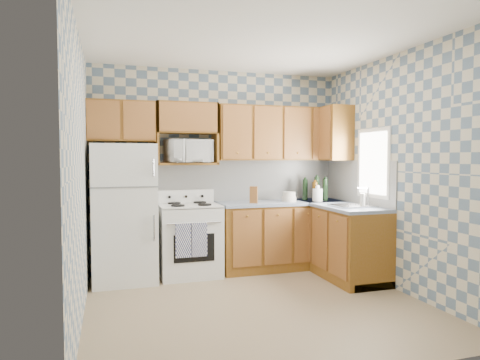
% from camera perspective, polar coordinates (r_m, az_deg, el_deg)
% --- Properties ---
extents(floor, '(3.40, 3.40, 0.00)m').
position_cam_1_polar(floor, '(4.62, 2.23, -16.17)').
color(floor, '#8F7A57').
rests_on(floor, ground).
extents(back_wall, '(3.40, 0.02, 2.70)m').
position_cam_1_polar(back_wall, '(5.90, -2.89, 1.38)').
color(back_wall, slate).
rests_on(back_wall, ground).
extents(right_wall, '(0.02, 3.20, 2.70)m').
position_cam_1_polar(right_wall, '(5.19, 20.29, 0.97)').
color(right_wall, slate).
rests_on(right_wall, ground).
extents(backsplash_back, '(2.60, 0.02, 0.56)m').
position_cam_1_polar(backsplash_back, '(6.01, 0.84, -0.02)').
color(backsplash_back, silver).
rests_on(backsplash_back, back_wall).
extents(backsplash_right, '(0.02, 1.60, 0.56)m').
position_cam_1_polar(backsplash_right, '(5.84, 15.42, -0.22)').
color(backsplash_right, silver).
rests_on(backsplash_right, right_wall).
extents(refrigerator, '(0.75, 0.70, 1.68)m').
position_cam_1_polar(refrigerator, '(5.41, -15.18, -4.29)').
color(refrigerator, white).
rests_on(refrigerator, floor).
extents(stove_body, '(0.76, 0.65, 0.90)m').
position_cam_1_polar(stove_body, '(5.58, -6.76, -8.04)').
color(stove_body, white).
rests_on(stove_body, floor).
extents(cooktop, '(0.76, 0.65, 0.02)m').
position_cam_1_polar(cooktop, '(5.52, -6.79, -3.39)').
color(cooktop, silver).
rests_on(cooktop, stove_body).
extents(backguard, '(0.76, 0.08, 0.17)m').
position_cam_1_polar(backguard, '(5.78, -7.29, -2.16)').
color(backguard, white).
rests_on(backguard, cooktop).
extents(dish_towel_left, '(0.20, 0.02, 0.41)m').
position_cam_1_polar(dish_towel_left, '(5.21, -7.52, -8.01)').
color(dish_towel_left, navy).
rests_on(dish_towel_left, stove_body).
extents(dish_towel_right, '(0.20, 0.02, 0.41)m').
position_cam_1_polar(dish_towel_right, '(5.25, -5.47, -7.92)').
color(dish_towel_right, navy).
rests_on(dish_towel_right, stove_body).
extents(base_cabinets_back, '(1.75, 0.60, 0.88)m').
position_cam_1_polar(base_cabinets_back, '(5.97, 5.61, -7.40)').
color(base_cabinets_back, brown).
rests_on(base_cabinets_back, floor).
extents(base_cabinets_right, '(0.60, 1.60, 0.88)m').
position_cam_1_polar(base_cabinets_right, '(5.78, 12.87, -7.81)').
color(base_cabinets_right, brown).
rests_on(base_cabinets_right, floor).
extents(countertop_back, '(1.77, 0.63, 0.04)m').
position_cam_1_polar(countertop_back, '(5.90, 5.65, -3.01)').
color(countertop_back, slate).
rests_on(countertop_back, base_cabinets_back).
extents(countertop_right, '(0.63, 1.60, 0.04)m').
position_cam_1_polar(countertop_right, '(5.71, 12.88, -3.27)').
color(countertop_right, slate).
rests_on(countertop_right, base_cabinets_right).
extents(upper_cabinets_back, '(1.75, 0.33, 0.74)m').
position_cam_1_polar(upper_cabinets_back, '(6.01, 5.18, 6.17)').
color(upper_cabinets_back, brown).
rests_on(upper_cabinets_back, back_wall).
extents(upper_cabinets_fridge, '(0.82, 0.33, 0.50)m').
position_cam_1_polar(upper_cabinets_fridge, '(5.57, -15.56, 7.55)').
color(upper_cabinets_fridge, brown).
rests_on(upper_cabinets_fridge, back_wall).
extents(upper_cabinets_right, '(0.33, 0.70, 0.74)m').
position_cam_1_polar(upper_cabinets_right, '(6.15, 12.01, 6.04)').
color(upper_cabinets_right, brown).
rests_on(upper_cabinets_right, right_wall).
extents(microwave_shelf, '(0.80, 0.33, 0.03)m').
position_cam_1_polar(microwave_shelf, '(5.64, -7.12, 2.14)').
color(microwave_shelf, brown).
rests_on(microwave_shelf, back_wall).
extents(microwave, '(0.62, 0.50, 0.30)m').
position_cam_1_polar(microwave, '(5.59, -6.91, 3.84)').
color(microwave, white).
rests_on(microwave, microwave_shelf).
extents(sink, '(0.48, 0.40, 0.03)m').
position_cam_1_polar(sink, '(5.41, 14.78, -3.38)').
color(sink, '#B7B7BC').
rests_on(sink, countertop_right).
extents(window, '(0.02, 0.66, 0.86)m').
position_cam_1_polar(window, '(5.54, 17.36, 2.17)').
color(window, white).
rests_on(window, right_wall).
extents(bottle_0, '(0.07, 0.07, 0.33)m').
position_cam_1_polar(bottle_0, '(6.07, 10.20, -1.14)').
color(bottle_0, black).
rests_on(bottle_0, countertop_back).
extents(bottle_1, '(0.07, 0.07, 0.31)m').
position_cam_1_polar(bottle_1, '(6.07, 11.30, -1.26)').
color(bottle_1, black).
rests_on(bottle_1, countertop_back).
extents(bottle_2, '(0.07, 0.07, 0.28)m').
position_cam_1_polar(bottle_2, '(6.18, 11.26, -1.28)').
color(bottle_2, '#51310A').
rests_on(bottle_2, countertop_back).
extents(bottle_3, '(0.07, 0.07, 0.26)m').
position_cam_1_polar(bottle_3, '(5.97, 9.95, -1.52)').
color(bottle_3, '#51310A').
rests_on(bottle_3, countertop_back).
extents(bottle_4, '(0.07, 0.07, 0.29)m').
position_cam_1_polar(bottle_4, '(6.06, 8.68, -1.29)').
color(bottle_4, black).
rests_on(bottle_4, countertop_back).
extents(knife_block, '(0.13, 0.13, 0.22)m').
position_cam_1_polar(knife_block, '(5.61, 1.84, -1.98)').
color(knife_block, brown).
rests_on(knife_block, countertop_back).
extents(electric_kettle, '(0.14, 0.14, 0.17)m').
position_cam_1_polar(electric_kettle, '(5.93, 10.30, -1.98)').
color(electric_kettle, white).
rests_on(electric_kettle, countertop_back).
extents(food_containers, '(0.20, 0.20, 0.13)m').
position_cam_1_polar(food_containers, '(5.88, 6.57, -2.20)').
color(food_containers, silver).
rests_on(food_containers, countertop_back).
extents(soap_bottle, '(0.06, 0.06, 0.17)m').
position_cam_1_polar(soap_bottle, '(5.29, 16.01, -2.67)').
color(soap_bottle, silver).
rests_on(soap_bottle, countertop_right).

